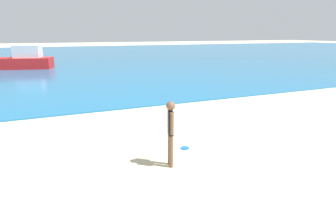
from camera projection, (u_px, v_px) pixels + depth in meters
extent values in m
cube|color=#1E6B9E|center=(84.00, 56.00, 39.05)|extent=(160.00, 60.00, 0.06)
cylinder|color=brown|center=(171.00, 152.00, 6.54)|extent=(0.11, 0.11, 0.79)
cylinder|color=brown|center=(170.00, 149.00, 6.67)|extent=(0.11, 0.11, 0.79)
cube|color=black|center=(171.00, 123.00, 6.44)|extent=(0.14, 0.20, 0.59)
sphere|color=brown|center=(171.00, 106.00, 6.34)|extent=(0.21, 0.21, 0.21)
cylinder|color=brown|center=(172.00, 124.00, 6.30)|extent=(0.08, 0.08, 0.53)
cylinder|color=brown|center=(169.00, 120.00, 6.57)|extent=(0.08, 0.08, 0.53)
cylinder|color=blue|center=(185.00, 148.00, 7.69)|extent=(0.24, 0.24, 0.03)
cube|color=red|center=(16.00, 63.00, 24.42)|extent=(6.29, 3.32, 0.96)
cube|color=silver|center=(28.00, 51.00, 24.32)|extent=(2.42, 1.83, 1.08)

